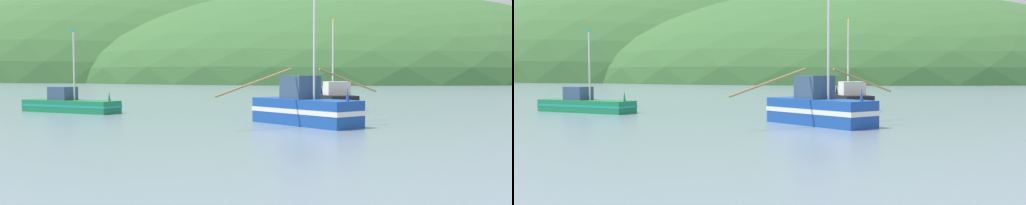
# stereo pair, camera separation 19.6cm
# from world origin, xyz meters

# --- Properties ---
(hill_far_center) EXTENTS (204.78, 163.83, 87.42)m
(hill_far_center) POSITION_xyz_m (-73.55, 221.51, 0.00)
(hill_far_center) COLOR #386633
(hill_far_center) RESTS_ON ground
(hill_far_left) EXTENTS (198.77, 159.02, 61.85)m
(hill_far_left) POSITION_xyz_m (-10.20, 204.36, 0.00)
(hill_far_left) COLOR #386633
(hill_far_left) RESTS_ON ground
(fishing_boat_black) EXTENTS (4.32, 6.66, 7.28)m
(fishing_boat_black) POSITION_xyz_m (-0.90, 45.65, 0.76)
(fishing_boat_black) COLOR black
(fishing_boat_black) RESTS_ON ground
(fishing_boat_blue) EXTENTS (8.46, 9.33, 8.06)m
(fishing_boat_blue) POSITION_xyz_m (-2.14, 32.03, 0.95)
(fishing_boat_blue) COLOR #19479E
(fishing_boat_blue) RESTS_ON ground
(fishing_boat_green) EXTENTS (8.40, 4.30, 6.20)m
(fishing_boat_green) POSITION_xyz_m (-20.34, 39.18, 0.60)
(fishing_boat_green) COLOR #197A47
(fishing_boat_green) RESTS_ON ground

